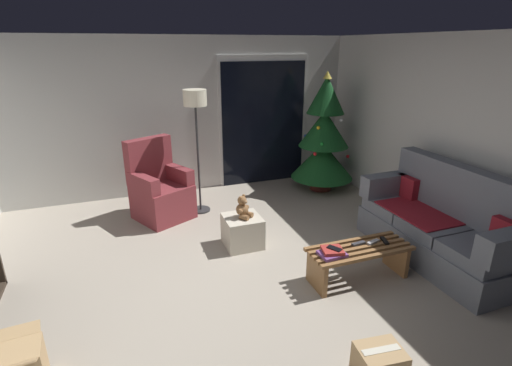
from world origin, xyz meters
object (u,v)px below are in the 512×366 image
at_px(remote_black, 385,241).
at_px(christmas_tree, 324,140).
at_px(couch, 441,226).
at_px(remote_silver, 373,242).
at_px(armchair, 160,191).
at_px(floor_lamp, 196,110).
at_px(coffee_table, 359,258).
at_px(ottoman, 242,231).
at_px(teddy_bear_chestnut, 243,208).
at_px(remote_graphite, 358,243).
at_px(book_stack, 332,252).
at_px(cardboard_box_taped_mid_floor, 379,363).
at_px(cell_phone, 334,248).

distance_m(remote_black, christmas_tree, 2.64).
distance_m(couch, remote_silver, 0.94).
relative_size(couch, armchair, 1.72).
bearing_deg(floor_lamp, coffee_table, -63.15).
relative_size(remote_black, ottoman, 0.35).
xyz_separation_m(couch, christmas_tree, (-0.16, 2.46, 0.47)).
height_order(armchair, teddy_bear_chestnut, armchair).
height_order(remote_black, remote_graphite, same).
bearing_deg(coffee_table, couch, 3.16).
bearing_deg(remote_silver, remote_graphite, -113.14).
distance_m(couch, christmas_tree, 2.51).
height_order(remote_silver, book_stack, book_stack).
bearing_deg(remote_black, armchair, -31.90).
bearing_deg(book_stack, ottoman, 116.30).
bearing_deg(armchair, couch, -37.93).
bearing_deg(cardboard_box_taped_mid_floor, floor_lamp, 99.68).
distance_m(coffee_table, book_stack, 0.39).
height_order(christmas_tree, teddy_bear_chestnut, christmas_tree).
relative_size(remote_black, cardboard_box_taped_mid_floor, 0.43).
height_order(couch, floor_lamp, floor_lamp).
xyz_separation_m(armchair, teddy_bear_chestnut, (0.84, -1.21, 0.10)).
distance_m(remote_graphite, ottoman, 1.43).
bearing_deg(ottoman, book_stack, -63.70).
height_order(couch, cell_phone, couch).
bearing_deg(armchair, ottoman, -55.12).
bearing_deg(remote_graphite, coffee_table, 154.77).
bearing_deg(ottoman, coffee_table, -50.41).
height_order(remote_black, christmas_tree, christmas_tree).
bearing_deg(christmas_tree, remote_graphite, -110.97).
bearing_deg(ottoman, armchair, 124.88).
bearing_deg(book_stack, cardboard_box_taped_mid_floor, -102.00).
distance_m(remote_graphite, cell_phone, 0.37).
bearing_deg(armchair, floor_lamp, 2.08).
bearing_deg(cell_phone, book_stack, 151.80).
xyz_separation_m(remote_graphite, cardboard_box_taped_mid_floor, (-0.61, -1.20, -0.27)).
relative_size(remote_graphite, cardboard_box_taped_mid_floor, 0.43).
bearing_deg(remote_silver, remote_black, 68.01).
distance_m(armchair, cardboard_box_taped_mid_floor, 3.66).
bearing_deg(remote_silver, couch, 77.62).
distance_m(remote_black, book_stack, 0.67).
height_order(remote_graphite, cell_phone, cell_phone).
bearing_deg(remote_graphite, floor_lamp, 22.24).
bearing_deg(remote_black, floor_lamp, -41.09).
xyz_separation_m(remote_graphite, ottoman, (-0.94, 1.05, -0.20)).
bearing_deg(remote_black, teddy_bear_chestnut, -25.51).
distance_m(couch, cardboard_box_taped_mid_floor, 2.12).
relative_size(remote_silver, floor_lamp, 0.09).
bearing_deg(floor_lamp, christmas_tree, 5.06).
xyz_separation_m(cell_phone, floor_lamp, (-0.85, 2.37, 1.06)).
relative_size(coffee_table, floor_lamp, 0.62).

